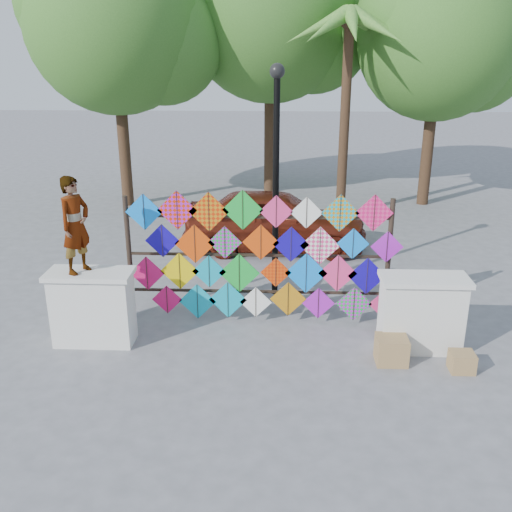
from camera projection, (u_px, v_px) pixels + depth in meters
The scene contains 13 objects.
ground at pixel (256, 339), 9.75m from camera, with size 80.00×80.00×0.00m, color gray.
parapet_left at pixel (93, 307), 9.45m from camera, with size 1.40×0.65×1.28m.
parapet_right at pixel (421, 313), 9.24m from camera, with size 1.40×0.65×1.28m.
kite_rack at pixel (261, 258), 10.02m from camera, with size 4.91×0.24×2.44m.
tree_west at pixel (118, 25), 16.61m from camera, with size 5.85×5.20×8.01m.
tree_mid at pixel (274, 14), 18.17m from camera, with size 6.30×5.60×8.61m.
tree_east at pixel (441, 39), 16.83m from camera, with size 5.40×4.80×7.42m.
palm_tree at pixel (349, 40), 15.52m from camera, with size 3.62×3.62×5.83m.
vendor_woman at pixel (75, 225), 8.98m from camera, with size 0.57×0.38×1.57m, color #99999E.
sedan at pixel (275, 220), 13.98m from camera, with size 1.78×4.43×1.51m, color maroon.
lamppost at pixel (276, 162), 10.71m from camera, with size 0.28×0.28×4.46m.
cardboard_box_near at pixel (391, 350), 8.97m from camera, with size 0.49×0.43×0.43m, color #A07A4D.
cardboard_box_far at pixel (462, 362), 8.75m from camera, with size 0.36×0.34×0.31m, color #A07A4D.
Camera 1 is at (0.37, -8.69, 4.64)m, focal length 40.00 mm.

